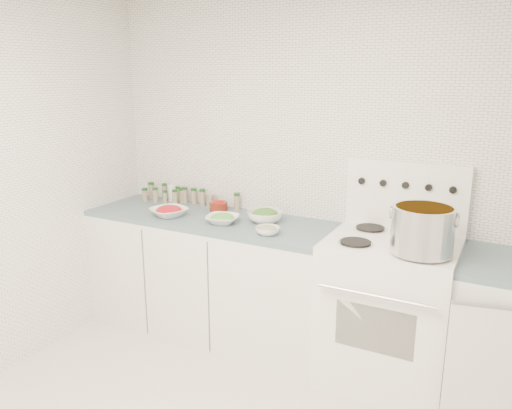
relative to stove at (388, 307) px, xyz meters
name	(u,v)px	position (x,y,z in m)	size (l,w,h in m)	color
room_walls	(218,159)	(-0.48, -1.19, 1.06)	(3.54, 3.04, 2.52)	white
counter_left	(212,275)	(-1.30, 0.00, -0.05)	(1.85, 0.62, 0.90)	white
stove	(388,307)	(0.00, 0.00, 0.00)	(0.76, 0.70, 1.36)	white
stock_pot	(423,228)	(0.19, -0.18, 0.59)	(0.36, 0.33, 0.26)	silver
bowl_tomato	(169,211)	(-1.58, -0.12, 0.44)	(0.33, 0.33, 0.08)	white
bowl_snowpea	(223,219)	(-1.14, -0.09, 0.44)	(0.27, 0.27, 0.07)	white
bowl_broccoli	(265,216)	(-0.90, 0.08, 0.45)	(0.30, 0.30, 0.10)	white
bowl_zucchini	(268,230)	(-0.76, -0.17, 0.43)	(0.17, 0.17, 0.06)	white
bowl_pepper	(219,205)	(-1.34, 0.18, 0.44)	(0.13, 0.13, 0.08)	#621E10
salt_canister	(172,193)	(-1.84, 0.26, 0.47)	(0.06, 0.06, 0.13)	white
tin_can	(211,200)	(-1.46, 0.25, 0.45)	(0.08, 0.08, 0.10)	#B3AC98
spice_cluster	(179,195)	(-1.75, 0.23, 0.47)	(0.85, 0.15, 0.14)	gray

